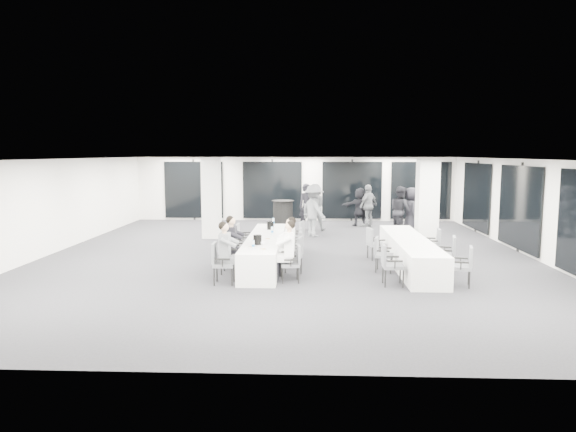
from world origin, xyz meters
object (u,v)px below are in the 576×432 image
(chair_main_left_second, at_px, (228,251))
(standing_guest_h, at_px, (401,208))
(standing_guest_g, at_px, (214,204))
(ice_bucket_far, at_px, (270,226))
(standing_guest_b, at_px, (314,204))
(ice_bucket_near, at_px, (257,240))
(chair_main_right_far, at_px, (297,235))
(standing_guest_c, at_px, (314,207))
(banquet_table_main, at_px, (265,250))
(chair_side_left_far, at_px, (374,241))
(chair_main_left_fourth, at_px, (237,242))
(chair_side_right_mid, at_px, (448,252))
(chair_side_right_far, at_px, (434,242))
(chair_main_right_mid, at_px, (296,247))
(chair_main_left_mid, at_px, (231,245))
(banquet_table_side, at_px, (410,253))
(standing_guest_f, at_px, (360,204))
(standing_guest_e, at_px, (411,208))
(standing_guest_a, at_px, (307,204))
(chair_main_right_second, at_px, (294,254))
(standing_guest_d, at_px, (368,203))
(chair_main_left_near, at_px, (220,260))
(cocktail_table, at_px, (283,216))
(chair_main_left_far, at_px, (242,236))
(chair_side_right_near, at_px, (464,264))
(chair_side_left_mid, at_px, (381,252))
(chair_side_left_near, at_px, (390,262))
(chair_main_right_fourth, at_px, (296,242))
(chair_main_right_near, at_px, (293,261))

(chair_main_left_second, xyz_separation_m, standing_guest_h, (5.32, 6.12, 0.45))
(standing_guest_g, relative_size, ice_bucket_far, 8.01)
(standing_guest_b, relative_size, ice_bucket_near, 8.76)
(chair_main_right_far, height_order, standing_guest_c, standing_guest_c)
(banquet_table_main, relative_size, standing_guest_h, 2.46)
(chair_side_left_far, bearing_deg, chair_main_left_fourth, -99.89)
(chair_side_right_mid, height_order, chair_side_right_far, chair_side_right_mid)
(chair_side_right_far, xyz_separation_m, standing_guest_g, (-7.32, 6.17, 0.42))
(chair_main_left_second, height_order, chair_main_right_mid, chair_main_left_second)
(chair_main_left_mid, relative_size, standing_guest_g, 0.56)
(banquet_table_side, relative_size, standing_guest_f, 2.80)
(standing_guest_e, bearing_deg, standing_guest_a, 67.18)
(banquet_table_side, relative_size, ice_bucket_near, 21.41)
(chair_main_right_second, bearing_deg, standing_guest_f, -3.21)
(chair_side_left_far, bearing_deg, standing_guest_d, 161.77)
(chair_main_right_far, distance_m, standing_guest_d, 6.25)
(standing_guest_h, bearing_deg, chair_main_left_near, 121.69)
(chair_main_right_far, bearing_deg, cocktail_table, 22.89)
(banquet_table_main, height_order, standing_guest_b, standing_guest_b)
(standing_guest_a, height_order, ice_bucket_near, standing_guest_a)
(chair_main_right_mid, bearing_deg, chair_main_left_mid, 94.38)
(banquet_table_side, distance_m, standing_guest_g, 9.61)
(chair_main_left_far, relative_size, chair_side_right_far, 0.98)
(standing_guest_b, bearing_deg, chair_main_right_second, 80.08)
(chair_main_left_near, xyz_separation_m, chair_side_right_near, (5.49, -0.00, -0.02))
(standing_guest_g, bearing_deg, chair_main_right_far, -11.72)
(standing_guest_h, bearing_deg, standing_guest_e, -104.71)
(chair_side_right_mid, relative_size, standing_guest_c, 0.44)
(ice_bucket_near, bearing_deg, chair_main_left_fourth, 113.33)
(standing_guest_c, bearing_deg, chair_side_left_mid, 160.01)
(cocktail_table, relative_size, standing_guest_g, 0.64)
(chair_main_left_fourth, xyz_separation_m, chair_side_right_mid, (5.49, -1.32, 0.01))
(chair_side_left_mid, xyz_separation_m, chair_side_right_far, (1.65, 1.44, 0.01))
(chair_main_left_mid, distance_m, standing_guest_c, 5.60)
(chair_side_left_near, relative_size, standing_guest_d, 0.48)
(cocktail_table, bearing_deg, chair_main_right_fourth, -82.92)
(chair_main_left_fourth, distance_m, standing_guest_g, 6.62)
(banquet_table_main, bearing_deg, chair_side_right_far, 8.59)
(ice_bucket_near, bearing_deg, chair_main_left_mid, 134.17)
(chair_main_right_near, xyz_separation_m, standing_guest_a, (0.28, 8.13, 0.53))
(chair_main_right_fourth, height_order, standing_guest_d, standing_guest_d)
(chair_main_right_second, bearing_deg, chair_side_left_near, -98.97)
(chair_side_left_mid, bearing_deg, chair_main_right_mid, -88.60)
(chair_main_left_far, distance_m, standing_guest_h, 6.34)
(chair_main_right_near, bearing_deg, standing_guest_d, -22.73)
(chair_main_left_second, height_order, chair_side_left_near, chair_main_left_second)
(chair_side_right_far, relative_size, standing_guest_c, 0.42)
(chair_main_right_near, relative_size, chair_side_right_mid, 0.93)
(chair_side_right_far, distance_m, standing_guest_a, 6.59)
(chair_main_right_fourth, distance_m, chair_main_right_far, 1.03)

